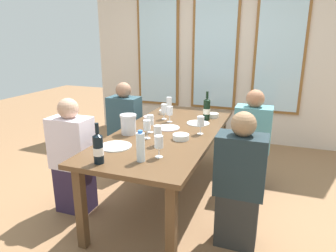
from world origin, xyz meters
TOP-DOWN VIEW (x-y plane):
  - ground_plane at (0.00, 0.00)m, footprint 12.00×12.00m
  - back_wall_with_windows at (0.00, 2.14)m, footprint 4.14×0.10m
  - dining_table at (0.00, 0.00)m, footprint 0.94×2.13m
  - white_plate_0 at (-0.26, -0.59)m, footprint 0.27×0.27m
  - white_plate_1 at (0.21, 0.34)m, footprint 0.24×0.24m
  - white_plate_2 at (-0.03, 0.07)m, footprint 0.24×0.24m
  - metal_pitcher at (-0.32, -0.23)m, footprint 0.16×0.16m
  - wine_bottle_0 at (-0.20, -0.93)m, footprint 0.08×0.08m
  - wine_bottle_1 at (0.26, 0.52)m, footprint 0.08×0.08m
  - tasting_bowl_0 at (-0.33, 0.27)m, footprint 0.11×0.11m
  - tasting_bowl_1 at (-0.28, 0.62)m, footprint 0.12×0.12m
  - tasting_bowl_2 at (0.20, -0.22)m, footprint 0.15×0.15m
  - tasting_bowl_3 at (0.31, 0.65)m, footprint 0.13×0.13m
  - water_bottle at (0.07, -0.79)m, footprint 0.06×0.06m
  - wine_glass_0 at (0.32, -0.00)m, footprint 0.07×0.07m
  - wine_glass_1 at (-0.14, -0.12)m, footprint 0.07×0.07m
  - wine_glass_2 at (-0.19, 0.39)m, footprint 0.07×0.07m
  - wine_glass_3 at (0.06, -0.43)m, footprint 0.07×0.07m
  - wine_glass_4 at (0.17, -0.68)m, footprint 0.07×0.07m
  - wine_glass_5 at (-0.28, 0.78)m, footprint 0.07×0.07m
  - wine_glass_6 at (-0.10, 0.30)m, footprint 0.07×0.07m
  - wine_glass_7 at (-0.10, -0.30)m, footprint 0.07×0.07m
  - seated_person_0 at (-0.77, 0.52)m, footprint 0.38×0.24m
  - seated_person_1 at (0.77, 0.53)m, footprint 0.38×0.24m
  - seated_person_2 at (-0.77, -0.52)m, footprint 0.38×0.24m
  - seated_person_3 at (0.77, -0.49)m, footprint 0.38×0.24m

SIDE VIEW (x-z plane):
  - ground_plane at x=0.00m, z-range 0.00..0.00m
  - seated_person_0 at x=-0.77m, z-range -0.03..1.08m
  - seated_person_1 at x=0.77m, z-range -0.03..1.08m
  - seated_person_2 at x=-0.77m, z-range -0.03..1.08m
  - seated_person_3 at x=0.77m, z-range -0.03..1.08m
  - dining_table at x=0.00m, z-range 0.30..1.04m
  - white_plate_0 at x=-0.26m, z-range 0.74..0.75m
  - white_plate_1 at x=0.21m, z-range 0.74..0.75m
  - white_plate_2 at x=-0.03m, z-range 0.74..0.75m
  - tasting_bowl_1 at x=-0.28m, z-range 0.74..0.79m
  - tasting_bowl_3 at x=0.31m, z-range 0.74..0.79m
  - tasting_bowl_0 at x=-0.33m, z-range 0.74..0.79m
  - tasting_bowl_2 at x=0.20m, z-range 0.74..0.79m
  - metal_pitcher at x=-0.32m, z-range 0.74..0.93m
  - water_bottle at x=0.07m, z-range 0.73..0.97m
  - wine_bottle_0 at x=-0.20m, z-range 0.70..1.01m
  - wine_glass_4 at x=0.17m, z-range 0.77..0.94m
  - wine_glass_2 at x=-0.19m, z-range 0.77..0.94m
  - wine_glass_5 at x=-0.28m, z-range 0.77..0.94m
  - wine_glass_0 at x=0.32m, z-range 0.77..0.94m
  - wine_glass_1 at x=-0.14m, z-range 0.77..0.95m
  - wine_glass_3 at x=0.06m, z-range 0.77..0.95m
  - wine_glass_6 at x=-0.10m, z-range 0.77..0.95m
  - wine_glass_7 at x=-0.10m, z-range 0.77..0.95m
  - wine_bottle_1 at x=0.26m, z-range 0.70..1.02m
  - back_wall_with_windows at x=0.00m, z-range 0.00..2.90m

